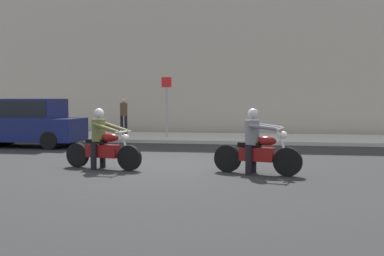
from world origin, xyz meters
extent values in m
plane|color=black|center=(0.00, 0.00, 0.00)|extent=(80.00, 80.00, 0.00)
cube|color=#A8A399|center=(0.00, 8.00, 0.07)|extent=(40.00, 4.40, 0.14)
cube|color=#A89E8E|center=(0.00, 11.40, 4.83)|extent=(40.00, 1.40, 9.66)
cylinder|color=black|center=(3.32, -1.34, 0.33)|extent=(0.67, 0.28, 0.66)
cylinder|color=black|center=(1.92, -0.97, 0.33)|extent=(0.67, 0.28, 0.66)
cylinder|color=silver|center=(3.20, -1.31, 0.71)|extent=(0.37, 0.15, 0.81)
cube|color=maroon|center=(2.62, -1.16, 0.47)|extent=(0.84, 0.47, 0.32)
ellipsoid|color=maroon|center=(2.83, -1.21, 0.79)|extent=(0.53, 0.35, 0.22)
cube|color=black|center=(2.44, -1.11, 0.69)|extent=(0.56, 0.36, 0.10)
cylinder|color=silver|center=(3.14, -1.30, 1.08)|extent=(0.22, 0.69, 0.04)
sphere|color=silver|center=(3.22, -1.32, 0.94)|extent=(0.17, 0.17, 0.17)
cylinder|color=silver|center=(2.37, -0.93, 0.35)|extent=(0.69, 0.25, 0.07)
cylinder|color=black|center=(2.43, -1.32, 0.34)|extent=(0.18, 0.18, 0.67)
cylinder|color=black|center=(2.53, -0.93, 0.34)|extent=(0.18, 0.18, 0.67)
cylinder|color=slate|center=(2.50, -1.13, 0.98)|extent=(0.42, 0.42, 0.58)
cylinder|color=slate|center=(2.77, -1.42, 1.12)|extent=(0.67, 0.26, 0.16)
cylinder|color=slate|center=(2.88, -1.00, 1.12)|extent=(0.67, 0.26, 0.16)
sphere|color=tan|center=(2.52, -1.13, 1.39)|extent=(0.20, 0.20, 0.20)
sphere|color=#B7B7BC|center=(2.52, -1.13, 1.42)|extent=(0.25, 0.25, 0.25)
cylinder|color=black|center=(-0.49, -1.15, 0.32)|extent=(0.64, 0.26, 0.63)
cylinder|color=black|center=(-2.00, -0.81, 0.32)|extent=(0.64, 0.26, 0.63)
cylinder|color=silver|center=(-0.61, -1.12, 0.64)|extent=(0.33, 0.13, 0.71)
cube|color=maroon|center=(-1.25, -0.98, 0.46)|extent=(0.89, 0.46, 0.32)
ellipsoid|color=maroon|center=(-1.03, -1.03, 0.80)|extent=(0.52, 0.34, 0.22)
cube|color=black|center=(-1.42, -0.94, 0.70)|extent=(0.56, 0.35, 0.10)
cylinder|color=silver|center=(-0.67, -1.11, 0.96)|extent=(0.20, 0.69, 0.04)
sphere|color=silver|center=(-0.59, -1.13, 0.82)|extent=(0.17, 0.17, 0.17)
cylinder|color=silver|center=(-1.50, -0.76, 0.34)|extent=(0.70, 0.22, 0.07)
cylinder|color=black|center=(-1.43, -1.14, 0.34)|extent=(0.18, 0.18, 0.68)
cylinder|color=black|center=(-1.34, -0.75, 0.34)|extent=(0.18, 0.18, 0.68)
cylinder|color=brown|center=(-1.36, -0.95, 0.98)|extent=(0.41, 0.41, 0.56)
cylinder|color=brown|center=(-1.06, -1.25, 1.05)|extent=(0.74, 0.25, 0.28)
cylinder|color=brown|center=(-0.97, -0.82, 1.05)|extent=(0.74, 0.25, 0.28)
sphere|color=tan|center=(-1.34, -0.96, 1.38)|extent=(0.20, 0.20, 0.20)
sphere|color=#B7B7BC|center=(-1.34, -0.96, 1.41)|extent=(0.25, 0.25, 0.25)
cube|color=#11194C|center=(-5.98, 3.69, 0.66)|extent=(4.07, 1.70, 0.84)
cube|color=#11194C|center=(-5.98, 3.69, 1.44)|extent=(2.52, 1.56, 0.72)
cube|color=black|center=(-5.98, 3.69, 1.44)|extent=(2.32, 1.59, 0.58)
cylinder|color=black|center=(-4.72, 3.69, 0.32)|extent=(0.64, 1.76, 0.64)
cylinder|color=gray|center=(-1.47, 7.37, 1.47)|extent=(0.08, 0.08, 2.65)
cube|color=red|center=(-1.47, 7.34, 2.54)|extent=(0.44, 0.03, 0.44)
cylinder|color=black|center=(-3.73, 7.93, 0.60)|extent=(0.14, 0.14, 0.91)
cylinder|color=black|center=(-3.53, 7.93, 0.60)|extent=(0.14, 0.14, 0.91)
cylinder|color=#4C3823|center=(-3.63, 7.93, 1.34)|extent=(0.34, 0.34, 0.58)
sphere|color=tan|center=(-3.63, 7.93, 1.73)|extent=(0.21, 0.21, 0.21)
camera|label=1|loc=(2.79, -11.48, 1.71)|focal=41.02mm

